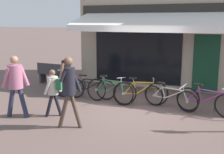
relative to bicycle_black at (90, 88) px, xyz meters
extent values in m
plane|color=brown|center=(1.60, -0.67, -0.36)|extent=(160.00, 160.00, 0.00)
cube|color=tan|center=(1.57, 3.88, 2.37)|extent=(6.35, 3.00, 5.47)
cube|color=black|center=(0.88, 2.36, 0.89)|extent=(3.49, 0.04, 2.20)
cube|color=#143D28|center=(3.48, 2.36, 0.69)|extent=(0.90, 0.04, 2.10)
cube|color=#282623|center=(1.57, 2.36, 2.59)|extent=(6.03, 0.06, 0.44)
cube|color=white|center=(1.57, 1.55, 2.27)|extent=(5.72, 1.66, 0.50)
cube|color=white|center=(1.57, 0.73, 1.94)|extent=(5.72, 0.03, 0.20)
cylinder|color=#47494F|center=(1.80, 0.08, 0.19)|extent=(4.37, 0.04, 0.04)
cylinder|color=#47494F|center=(-0.34, 0.08, -0.08)|extent=(0.04, 0.04, 0.55)
cylinder|color=#47494F|center=(3.93, 0.08, -0.08)|extent=(0.04, 0.04, 0.55)
torus|color=black|center=(0.54, 0.08, -0.03)|extent=(0.68, 0.22, 0.66)
cylinder|color=#9E9EA3|center=(0.54, 0.08, -0.03)|extent=(0.08, 0.08, 0.08)
torus|color=black|center=(-0.53, -0.09, -0.03)|extent=(0.68, 0.22, 0.66)
cylinder|color=#9E9EA3|center=(-0.53, -0.09, -0.03)|extent=(0.08, 0.08, 0.08)
cylinder|color=black|center=(0.13, 0.03, 0.12)|extent=(0.60, 0.17, 0.35)
cylinder|color=black|center=(0.09, 0.05, 0.29)|extent=(0.67, 0.13, 0.05)
cylinder|color=black|center=(-0.20, -0.02, 0.12)|extent=(0.13, 0.07, 0.35)
cylinder|color=black|center=(-0.34, -0.06, -0.04)|extent=(0.38, 0.09, 0.05)
cylinder|color=black|center=(-0.39, -0.04, 0.13)|extent=(0.32, 0.12, 0.35)
cylinder|color=black|center=(0.48, 0.09, 0.13)|extent=(0.16, 0.06, 0.32)
cylinder|color=#9E9EA3|center=(-0.26, 0.00, 0.34)|extent=(0.06, 0.04, 0.11)
cube|color=black|center=(-0.27, 0.01, 0.41)|extent=(0.25, 0.14, 0.06)
cylinder|color=#9E9EA3|center=(0.42, 0.11, 0.35)|extent=(0.03, 0.05, 0.14)
cylinder|color=#9E9EA3|center=(0.42, 0.12, 0.42)|extent=(0.10, 0.52, 0.09)
torus|color=black|center=(1.28, -0.28, 0.00)|extent=(0.74, 0.25, 0.73)
cylinder|color=#9E9EA3|center=(1.28, -0.28, 0.00)|extent=(0.08, 0.08, 0.08)
torus|color=black|center=(0.29, -0.12, 0.00)|extent=(0.74, 0.25, 0.73)
cylinder|color=#9E9EA3|center=(0.29, -0.12, 0.00)|extent=(0.08, 0.08, 0.08)
cylinder|color=#23703D|center=(0.90, -0.20, 0.16)|extent=(0.56, 0.07, 0.39)
cylinder|color=#23703D|center=(0.87, -0.16, 0.35)|extent=(0.61, 0.13, 0.05)
cylinder|color=#23703D|center=(0.60, -0.15, 0.17)|extent=(0.11, 0.11, 0.38)
cylinder|color=#23703D|center=(0.46, -0.15, -0.01)|extent=(0.35, 0.09, 0.05)
cylinder|color=#23703D|center=(0.43, -0.12, 0.18)|extent=(0.31, 0.04, 0.38)
cylinder|color=#23703D|center=(1.23, -0.24, 0.17)|extent=(0.15, 0.11, 0.35)
cylinder|color=#9E9EA3|center=(0.55, -0.11, 0.41)|extent=(0.06, 0.05, 0.11)
cube|color=black|center=(0.54, -0.10, 0.48)|extent=(0.25, 0.14, 0.06)
cylinder|color=#9E9EA3|center=(1.18, -0.20, 0.41)|extent=(0.03, 0.05, 0.14)
cylinder|color=#9E9EA3|center=(1.18, -0.19, 0.48)|extent=(0.10, 0.52, 0.09)
torus|color=black|center=(2.24, 0.11, 0.00)|extent=(0.73, 0.36, 0.72)
cylinder|color=#9E9EA3|center=(2.24, 0.11, 0.00)|extent=(0.09, 0.09, 0.08)
torus|color=black|center=(1.30, -0.19, 0.00)|extent=(0.73, 0.36, 0.72)
cylinder|color=#9E9EA3|center=(1.30, -0.19, 0.00)|extent=(0.09, 0.09, 0.08)
cylinder|color=orange|center=(1.88, 0.02, 0.16)|extent=(0.52, 0.25, 0.38)
cylinder|color=orange|center=(1.83, 0.03, 0.34)|extent=(0.59, 0.21, 0.05)
cylinder|color=orange|center=(1.59, -0.07, 0.17)|extent=(0.13, 0.07, 0.38)
cylinder|color=orange|center=(1.47, -0.13, -0.01)|extent=(0.34, 0.13, 0.05)
cylinder|color=orange|center=(1.42, -0.12, 0.17)|extent=(0.28, 0.17, 0.37)
cylinder|color=orange|center=(2.18, 0.12, 0.17)|extent=(0.15, 0.05, 0.35)
cylinder|color=#9E9EA3|center=(1.53, -0.05, 0.40)|extent=(0.06, 0.03, 0.11)
cube|color=black|center=(1.51, -0.05, 0.47)|extent=(0.26, 0.17, 0.06)
cylinder|color=#9E9EA3|center=(2.12, 0.13, 0.40)|extent=(0.04, 0.05, 0.14)
cylinder|color=#9E9EA3|center=(2.11, 0.14, 0.47)|extent=(0.18, 0.50, 0.10)
torus|color=black|center=(3.22, -0.27, -0.03)|extent=(0.66, 0.30, 0.66)
cylinder|color=#9E9EA3|center=(3.22, -0.27, -0.03)|extent=(0.09, 0.08, 0.08)
torus|color=black|center=(2.17, 0.03, -0.03)|extent=(0.66, 0.30, 0.66)
cylinder|color=#9E9EA3|center=(2.17, 0.03, -0.03)|extent=(0.09, 0.08, 0.08)
cylinder|color=#BCB7B2|center=(2.81, -0.18, 0.11)|extent=(0.58, 0.24, 0.35)
cylinder|color=#BCB7B2|center=(2.77, -0.18, 0.28)|extent=(0.65, 0.22, 0.05)
cylinder|color=#BCB7B2|center=(2.49, -0.08, 0.12)|extent=(0.13, 0.06, 0.34)
cylinder|color=#BCB7B2|center=(2.35, -0.02, -0.04)|extent=(0.38, 0.14, 0.05)
cylinder|color=#BCB7B2|center=(2.31, -0.03, 0.13)|extent=(0.31, 0.16, 0.34)
cylinder|color=#BCB7B2|center=(3.15, -0.27, 0.12)|extent=(0.16, 0.04, 0.32)
cylinder|color=#9E9EA3|center=(2.43, -0.10, 0.33)|extent=(0.06, 0.03, 0.11)
cube|color=black|center=(2.41, -0.10, 0.40)|extent=(0.26, 0.17, 0.06)
cylinder|color=#9E9EA3|center=(3.09, -0.28, 0.34)|extent=(0.04, 0.05, 0.14)
cylinder|color=#9E9EA3|center=(3.08, -0.29, 0.41)|extent=(0.17, 0.51, 0.09)
torus|color=black|center=(3.21, -0.10, -0.01)|extent=(0.70, 0.23, 0.70)
cylinder|color=#9E9EA3|center=(3.21, -0.10, -0.01)|extent=(0.08, 0.08, 0.07)
cylinder|color=#892D7A|center=(3.87, -0.25, 0.15)|extent=(0.60, 0.16, 0.37)
cylinder|color=#892D7A|center=(3.83, -0.24, 0.33)|extent=(0.66, 0.19, 0.05)
cylinder|color=#892D7A|center=(3.54, -0.17, 0.15)|extent=(0.12, 0.08, 0.37)
cylinder|color=#892D7A|center=(3.39, -0.14, -0.02)|extent=(0.38, 0.12, 0.05)
cylinder|color=#892D7A|center=(3.35, -0.13, 0.16)|extent=(0.33, 0.10, 0.37)
cylinder|color=#9E9EA3|center=(3.49, -0.15, 0.39)|extent=(0.06, 0.04, 0.11)
cube|color=black|center=(3.47, -0.15, 0.46)|extent=(0.26, 0.16, 0.05)
cylinder|color=#9E9EA3|center=(4.16, -0.31, 0.39)|extent=(0.03, 0.04, 0.14)
cylinder|color=#9E9EA3|center=(4.16, -0.31, 0.46)|extent=(0.15, 0.51, 0.04)
cylinder|color=#47382D|center=(0.59, -2.62, 0.06)|extent=(0.34, 0.11, 0.86)
cylinder|color=#47382D|center=(0.83, -2.44, 0.06)|extent=(0.34, 0.11, 0.86)
cylinder|color=black|center=(0.71, -2.53, 0.81)|extent=(0.32, 0.32, 0.66)
sphere|color=brown|center=(0.71, -2.53, 1.28)|extent=(0.22, 0.22, 0.22)
cylinder|color=black|center=(0.80, -2.35, 0.81)|extent=(0.29, 0.15, 0.58)
cylinder|color=black|center=(0.67, -2.72, 0.96)|extent=(0.20, 0.17, 0.28)
cylinder|color=brown|center=(0.63, -2.71, 1.05)|extent=(0.12, 0.17, 0.44)
cube|color=black|center=(0.65, -2.67, 1.26)|extent=(0.02, 0.07, 0.14)
cylinder|color=black|center=(-0.21, -2.06, -0.05)|extent=(0.28, 0.13, 0.65)
cylinder|color=black|center=(-0.06, -1.88, -0.05)|extent=(0.28, 0.13, 0.65)
cylinder|color=beige|center=(-0.13, -1.97, 0.51)|extent=(0.32, 0.32, 0.49)
sphere|color=brown|center=(-0.13, -1.97, 0.86)|extent=(0.16, 0.16, 0.16)
cylinder|color=beige|center=(-0.09, -1.80, 0.51)|extent=(0.23, 0.16, 0.44)
cylinder|color=beige|center=(-0.18, -2.14, 0.51)|extent=(0.23, 0.16, 0.44)
cube|color=#23663D|center=(0.07, -1.93, 0.57)|extent=(0.18, 0.26, 0.29)
cylinder|color=#282D47|center=(-1.15, -2.47, 0.04)|extent=(0.37, 0.18, 0.83)
cylinder|color=#282D47|center=(-0.89, -2.30, 0.04)|extent=(0.37, 0.18, 0.83)
cylinder|color=#B26684|center=(-1.02, -2.39, 0.76)|extent=(0.44, 0.44, 0.63)
sphere|color=#A87A5B|center=(-1.02, -2.39, 1.21)|extent=(0.21, 0.21, 0.21)
cylinder|color=#B26684|center=(-0.89, -2.19, 0.76)|extent=(0.30, 0.13, 0.57)
cylinder|color=#B26684|center=(-1.15, -2.59, 0.76)|extent=(0.30, 0.13, 0.57)
cylinder|color=black|center=(-0.96, 0.07, 0.09)|extent=(0.60, 0.60, 0.90)
cone|color=#33353A|center=(-0.96, 0.07, 0.60)|extent=(0.61, 0.61, 0.12)
cube|color=#38383D|center=(-2.25, 1.42, 0.09)|extent=(1.62, 0.52, 0.06)
cube|color=#38383D|center=(-2.26, 1.23, 0.31)|extent=(1.60, 0.13, 0.40)
cube|color=#38383D|center=(-2.97, 1.45, -0.13)|extent=(0.10, 0.36, 0.45)
cube|color=#38383D|center=(-1.53, 1.39, -0.13)|extent=(0.10, 0.36, 0.45)
camera|label=1|loc=(4.13, -8.17, 2.24)|focal=45.00mm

